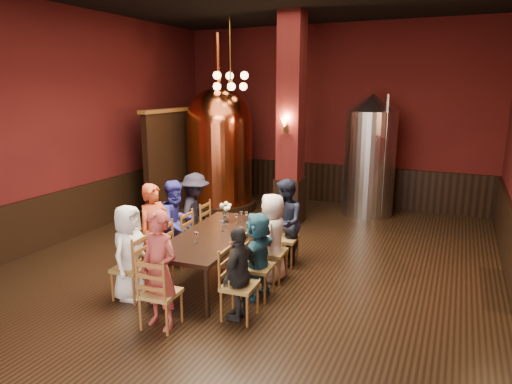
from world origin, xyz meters
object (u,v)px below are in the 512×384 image
at_px(dining_table, 214,238).
at_px(copper_kettle, 220,147).
at_px(person_0, 129,252).
at_px(person_2, 177,223).
at_px(person_1, 155,233).
at_px(rose_vase, 225,209).
at_px(steel_vessel, 370,155).

height_order(dining_table, copper_kettle, copper_kettle).
bearing_deg(person_0, person_2, -3.10).
distance_m(person_0, person_1, 0.68).
bearing_deg(rose_vase, copper_kettle, 119.86).
bearing_deg(rose_vase, person_0, -110.32).
bearing_deg(dining_table, person_1, -158.78).
bearing_deg(person_1, dining_table, -51.91).
relative_size(person_0, steel_vessel, 0.49).
distance_m(person_0, copper_kettle, 5.13).
xyz_separation_m(person_1, steel_vessel, (2.31, 5.20, 0.64)).
bearing_deg(steel_vessel, dining_table, -107.05).
height_order(dining_table, rose_vase, rose_vase).
height_order(person_1, copper_kettle, copper_kettle).
distance_m(person_0, steel_vessel, 6.34).
bearing_deg(dining_table, copper_kettle, 113.62).
bearing_deg(person_0, copper_kettle, 7.03).
bearing_deg(person_2, steel_vessel, -11.35).
distance_m(dining_table, person_2, 0.91).
xyz_separation_m(copper_kettle, steel_vessel, (3.46, 0.96, -0.12)).
height_order(person_1, person_2, person_1).
bearing_deg(copper_kettle, person_0, -76.33).
xyz_separation_m(person_0, person_1, (-0.04, 0.67, 0.08)).
height_order(steel_vessel, rose_vase, steel_vessel).
distance_m(dining_table, person_1, 0.92).
height_order(person_0, rose_vase, person_0).
relative_size(person_0, person_2, 0.94).
height_order(person_2, rose_vase, person_2).
distance_m(dining_table, rose_vase, 0.74).
bearing_deg(person_0, dining_table, -43.47).
bearing_deg(person_0, rose_vase, -26.97).
xyz_separation_m(person_1, copper_kettle, (-1.15, 4.24, 0.75)).
bearing_deg(steel_vessel, person_2, -117.32).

